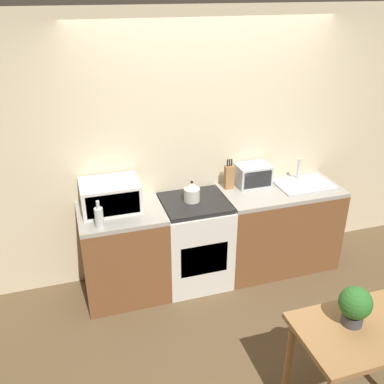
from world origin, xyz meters
name	(u,v)px	position (x,y,z in m)	size (l,w,h in m)	color
ground_plane	(248,332)	(0.00, 0.00, 0.00)	(16.00, 16.00, 0.00)	brown
wall_back	(205,147)	(0.00, 1.21, 1.30)	(10.00, 0.06, 2.60)	beige
counter_left_run	(124,253)	(-0.92, 0.87, 0.45)	(0.77, 0.62, 0.90)	brown
counter_right_run	(277,227)	(0.70, 0.87, 0.45)	(1.20, 0.62, 0.90)	brown
stove_range	(194,241)	(-0.22, 0.87, 0.45)	(0.64, 0.62, 0.90)	silver
kettle	(192,192)	(-0.24, 0.89, 0.99)	(0.15, 0.15, 0.21)	beige
microwave	(110,196)	(-0.99, 0.96, 1.03)	(0.53, 0.40, 0.26)	silver
bottle	(99,217)	(-1.12, 0.66, 0.99)	(0.07, 0.07, 0.25)	silver
knife_block	(229,177)	(0.20, 1.04, 1.03)	(0.09, 0.06, 0.31)	#9E7042
toaster_oven	(253,175)	(0.46, 1.04, 1.01)	(0.34, 0.24, 0.22)	silver
sink_basin	(304,184)	(0.96, 0.88, 0.91)	(0.56, 0.39, 0.24)	silver
dining_table	(359,342)	(0.37, -0.88, 0.63)	(0.85, 0.58, 0.74)	#9E7042
potted_plant	(355,305)	(0.33, -0.82, 0.90)	(0.21, 0.21, 0.28)	#424247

